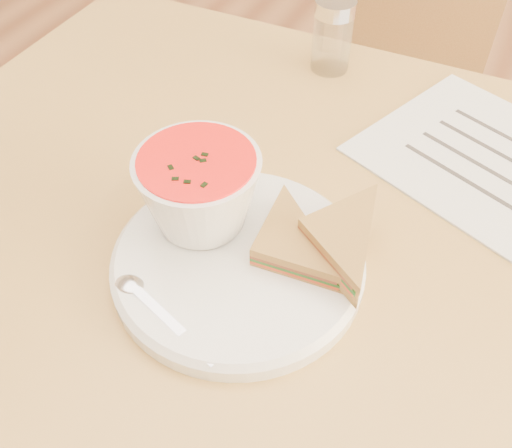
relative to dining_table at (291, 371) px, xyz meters
The scene contains 9 objects.
dining_table is the anchor object (origin of this frame).
chair_far 0.58m from the dining_table, 89.80° to the left, with size 0.36×0.36×0.82m, color brown, non-canonical shape.
plate 0.40m from the dining_table, 104.59° to the right, with size 0.25×0.25×0.02m, color white, non-canonical shape.
soup_bowl 0.45m from the dining_table, 134.74° to the right, with size 0.12×0.12×0.08m, color white, non-canonical shape.
sandwich_half_a 0.42m from the dining_table, 95.82° to the right, with size 0.09×0.09×0.03m, color #B88B41, non-canonical shape.
sandwich_half_b 0.42m from the dining_table, 76.21° to the right, with size 0.10×0.10×0.03m, color #B88B41, non-canonical shape.
spoon 0.45m from the dining_table, 106.88° to the right, with size 0.15×0.03×0.01m, color silver, non-canonical shape.
paper_menu 0.45m from the dining_table, 38.27° to the left, with size 0.33×0.24×0.00m, color white, non-canonical shape.
condiment_shaker 0.51m from the dining_table, 105.24° to the left, with size 0.06×0.06×0.10m, color silver, non-canonical shape.
Camera 1 is at (0.14, -0.42, 1.20)m, focal length 40.00 mm.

